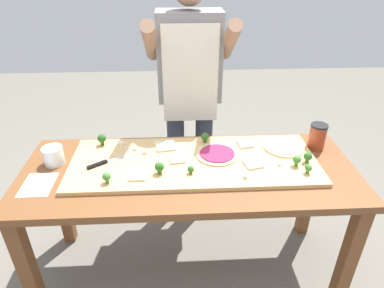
{
  "coord_description": "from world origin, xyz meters",
  "views": [
    {
      "loc": [
        -0.06,
        -1.46,
        1.76
      ],
      "look_at": [
        0.02,
        0.09,
        0.86
      ],
      "focal_mm": 31.53,
      "sensor_mm": 36.0,
      "label": 1
    }
  ],
  "objects": [
    {
      "name": "pizza_whole_beet_magenta",
      "position": [
        0.16,
        0.09,
        0.79
      ],
      "size": [
        0.23,
        0.23,
        0.02
      ],
      "color": "beige",
      "rests_on": "cutting_board"
    },
    {
      "name": "broccoli_floret_back_right",
      "position": [
        0.59,
        -0.1,
        0.81
      ],
      "size": [
        0.04,
        0.04,
        0.05
      ],
      "color": "#487A23",
      "rests_on": "cutting_board"
    },
    {
      "name": "broccoli_floret_back_left",
      "position": [
        -0.49,
        0.24,
        0.82
      ],
      "size": [
        0.05,
        0.05,
        0.07
      ],
      "color": "#2C5915",
      "rests_on": "cutting_board"
    },
    {
      "name": "pizza_slice_near_left",
      "position": [
        -0.13,
        0.19,
        0.79
      ],
      "size": [
        0.12,
        0.12,
        0.01
      ],
      "primitive_type": "cube",
      "rotation": [
        0.0,
        0.0,
        0.14
      ],
      "color": "beige",
      "rests_on": "cutting_board"
    },
    {
      "name": "prep_table",
      "position": [
        0.0,
        0.0,
        0.65
      ],
      "size": [
        1.75,
        0.7,
        0.76
      ],
      "color": "brown",
      "rests_on": "ground"
    },
    {
      "name": "cheese_crumble_b",
      "position": [
        -0.3,
        0.17,
        0.79
      ],
      "size": [
        0.02,
        0.02,
        0.02
      ],
      "primitive_type": "cube",
      "rotation": [
        0.0,
        0.0,
        0.08
      ],
      "color": "silver",
      "rests_on": "cutting_board"
    },
    {
      "name": "ground_plane",
      "position": [
        0.0,
        0.0,
        0.0
      ],
      "size": [
        8.0,
        8.0,
        0.0
      ],
      "primitive_type": "plane",
      "color": "#6B665B"
    },
    {
      "name": "cheese_crumble_a",
      "position": [
        0.27,
        -0.13,
        0.79
      ],
      "size": [
        0.02,
        0.02,
        0.02
      ],
      "primitive_type": "cube",
      "rotation": [
        0.0,
        0.0,
        1.28
      ],
      "color": "silver",
      "rests_on": "cutting_board"
    },
    {
      "name": "chefs_knife",
      "position": [
        -0.44,
        0.04,
        0.79
      ],
      "size": [
        0.24,
        0.18,
        0.02
      ],
      "color": "#B7BABF",
      "rests_on": "cutting_board"
    },
    {
      "name": "pizza_slice_near_right",
      "position": [
        -0.26,
        -0.09,
        0.79
      ],
      "size": [
        0.09,
        0.09,
        0.01
      ],
      "primitive_type": "cube",
      "rotation": [
        0.0,
        0.0,
        -0.02
      ],
      "color": "beige",
      "rests_on": "cutting_board"
    },
    {
      "name": "broccoli_floret_center_right",
      "position": [
        -0.4,
        -0.13,
        0.82
      ],
      "size": [
        0.04,
        0.04,
        0.06
      ],
      "color": "#487A23",
      "rests_on": "cutting_board"
    },
    {
      "name": "sauce_jar",
      "position": [
        0.74,
        0.17,
        0.84
      ],
      "size": [
        0.09,
        0.09,
        0.15
      ],
      "color": "#99381E",
      "rests_on": "prep_table"
    },
    {
      "name": "broccoli_floret_center_left",
      "position": [
        0.62,
        -0.01,
        0.82
      ],
      "size": [
        0.04,
        0.04,
        0.06
      ],
      "color": "#366618",
      "rests_on": "cutting_board"
    },
    {
      "name": "cheese_crumble_d",
      "position": [
        -0.24,
        0.13,
        0.79
      ],
      "size": [
        0.02,
        0.02,
        0.02
      ],
      "primitive_type": "cube",
      "rotation": [
        0.0,
        0.0,
        0.35
      ],
      "color": "silver",
      "rests_on": "cutting_board"
    },
    {
      "name": "pizza_slice_far_left",
      "position": [
        0.33,
        -0.02,
        0.79
      ],
      "size": [
        0.1,
        0.1,
        0.01
      ],
      "primitive_type": "cube",
      "rotation": [
        0.0,
        0.0,
        0.25
      ],
      "color": "beige",
      "rests_on": "cutting_board"
    },
    {
      "name": "broccoli_floret_back_mid",
      "position": [
        -0.15,
        -0.07,
        0.82
      ],
      "size": [
        0.05,
        0.05,
        0.06
      ],
      "color": "#366618",
      "rests_on": "cutting_board"
    },
    {
      "name": "broccoli_floret_front_left",
      "position": [
        0.55,
        -0.03,
        0.82
      ],
      "size": [
        0.04,
        0.04,
        0.06
      ],
      "color": "#487A23",
      "rests_on": "cutting_board"
    },
    {
      "name": "pizza_slice_far_right",
      "position": [
        -0.06,
        0.05,
        0.79
      ],
      "size": [
        0.09,
        0.09,
        0.01
      ],
      "primitive_type": "cube",
      "rotation": [
        0.0,
        0.0,
        0.14
      ],
      "color": "beige",
      "rests_on": "cutting_board"
    },
    {
      "name": "cutting_board",
      "position": [
        0.03,
        0.05,
        0.77
      ],
      "size": [
        1.31,
        0.5,
        0.02
      ],
      "primitive_type": "cube",
      "color": "tan",
      "rests_on": "prep_table"
    },
    {
      "name": "broccoli_floret_front_right",
      "position": [
        0.1,
        0.24,
        0.82
      ],
      "size": [
        0.05,
        0.05,
        0.06
      ],
      "color": "#366618",
      "rests_on": "cutting_board"
    },
    {
      "name": "cook_center",
      "position": [
        0.03,
        0.61,
        1.0
      ],
      "size": [
        0.54,
        0.39,
        1.67
      ],
      "color": "#333847",
      "rests_on": "ground"
    },
    {
      "name": "cheese_crumble_c",
      "position": [
        -0.38,
        0.22,
        0.79
      ],
      "size": [
        0.03,
        0.03,
        0.02
      ],
      "primitive_type": "cube",
      "rotation": [
        0.0,
        0.0,
        0.23
      ],
      "color": "white",
      "rests_on": "cutting_board"
    },
    {
      "name": "flour_cup",
      "position": [
        -0.72,
        0.09,
        0.8
      ],
      "size": [
        0.11,
        0.11,
        0.1
      ],
      "color": "white",
      "rests_on": "prep_table"
    },
    {
      "name": "cheese_crumble_e",
      "position": [
        0.47,
        -0.03,
        0.79
      ],
      "size": [
        0.02,
        0.02,
        0.02
      ],
      "primitive_type": "cube",
      "rotation": [
        0.0,
        0.0,
        0.65
      ],
      "color": "white",
      "rests_on": "cutting_board"
    },
    {
      "name": "recipe_note",
      "position": [
        -0.74,
        -0.1,
        0.76
      ],
      "size": [
        0.15,
        0.19,
        0.0
      ],
      "primitive_type": "cube",
      "rotation": [
        0.0,
        0.0,
        0.0
      ],
      "color": "white",
      "rests_on": "prep_table"
    },
    {
      "name": "pizza_slice_center",
      "position": [
        0.33,
        0.19,
        0.79
      ],
      "size": [
        0.09,
        0.09,
        0.01
      ],
      "primitive_type": "cube",
      "rotation": [
        0.0,
        0.0,
        0.16
      ],
      "color": "beige",
      "rests_on": "cutting_board"
    },
    {
      "name": "pizza_whole_white_garlic",
      "position": [
        0.54,
        0.15,
        0.79
      ],
      "size": [
        0.23,
        0.23,
        0.02
      ],
      "color": "beige",
      "rests_on": "cutting_board"
    },
    {
      "name": "broccoli_floret_front_mid",
      "position": [
        0.01,
        -0.07,
        0.81
      ],
      "size": [
        0.03,
        0.03,
        0.04
      ],
      "color": "#366618",
      "rests_on": "cutting_board"
    }
  ]
}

